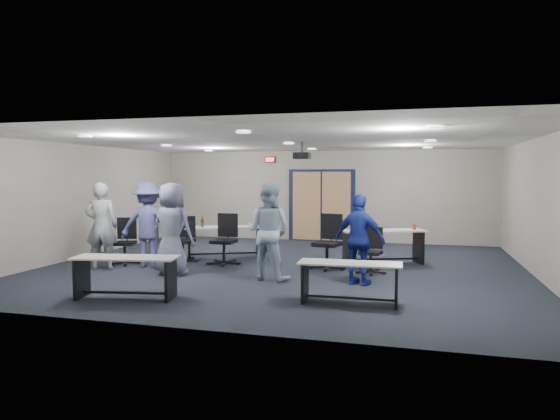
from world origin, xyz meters
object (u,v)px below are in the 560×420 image
(chair_back_c, at_px, (327,242))
(person_lightblue, at_px, (268,231))
(chair_loose_left, at_px, (124,241))
(table_back_left, at_px, (224,236))
(person_back, at_px, (148,224))
(chair_back_b, at_px, (224,239))
(person_gray, at_px, (101,226))
(person_plaid, at_px, (172,229))
(person_navy, at_px, (360,240))
(table_front_right, at_px, (350,275))
(table_back_right, at_px, (383,241))
(table_front_left, at_px, (126,270))
(chair_back_a, at_px, (183,239))
(chair_back_d, at_px, (371,251))

(chair_back_c, xyz_separation_m, person_lightblue, (-0.89, -1.31, 0.34))
(chair_loose_left, bearing_deg, table_back_left, 21.68)
(person_lightblue, height_order, person_back, same)
(chair_back_b, bearing_deg, person_gray, -150.94)
(person_plaid, bearing_deg, chair_back_b, -108.05)
(person_gray, relative_size, person_navy, 1.12)
(person_gray, relative_size, person_lightblue, 1.00)
(person_gray, bearing_deg, table_front_right, 147.94)
(person_gray, height_order, person_lightblue, same)
(chair_loose_left, bearing_deg, table_back_right, -0.24)
(table_front_left, bearing_deg, person_plaid, 85.63)
(chair_back_a, relative_size, person_gray, 0.57)
(table_front_right, bearing_deg, chair_back_d, 85.53)
(table_front_left, relative_size, chair_loose_left, 1.69)
(chair_back_c, bearing_deg, chair_back_d, -0.93)
(table_front_left, distance_m, person_navy, 4.04)
(table_front_right, distance_m, person_gray, 5.58)
(table_back_left, xyz_separation_m, chair_back_d, (3.56, -1.02, -0.06))
(chair_back_a, relative_size, chair_back_d, 1.12)
(chair_back_d, relative_size, person_navy, 0.56)
(table_front_left, bearing_deg, chair_back_d, 30.72)
(table_back_right, height_order, person_navy, person_navy)
(person_plaid, height_order, person_navy, person_plaid)
(chair_back_c, xyz_separation_m, person_plaid, (-2.86, -1.39, 0.34))
(chair_back_a, relative_size, person_plaid, 0.57)
(table_front_right, relative_size, person_navy, 0.97)
(table_back_right, relative_size, chair_back_a, 1.89)
(person_plaid, bearing_deg, table_front_right, 165.45)
(chair_back_a, height_order, person_navy, person_navy)
(chair_back_b, bearing_deg, person_plaid, -112.51)
(chair_back_b, relative_size, person_gray, 0.61)
(table_front_right, distance_m, person_lightblue, 2.27)
(table_back_right, height_order, person_plaid, person_plaid)
(chair_back_d, height_order, person_lightblue, person_lightblue)
(table_back_left, distance_m, chair_back_b, 0.91)
(person_gray, distance_m, person_back, 0.95)
(table_back_left, height_order, chair_back_c, chair_back_c)
(table_front_right, height_order, chair_back_d, chair_back_d)
(chair_back_a, bearing_deg, person_back, -126.18)
(table_front_right, height_order, person_gray, person_gray)
(table_back_right, distance_m, chair_back_a, 4.52)
(chair_loose_left, xyz_separation_m, person_navy, (5.26, -0.72, 0.31))
(table_back_right, distance_m, chair_loose_left, 5.75)
(table_front_right, distance_m, chair_back_b, 4.10)
(chair_back_d, bearing_deg, person_back, -164.20)
(table_back_left, relative_size, person_plaid, 1.06)
(chair_back_b, bearing_deg, table_front_right, -39.61)
(person_navy, bearing_deg, chair_back_a, 2.51)
(table_back_right, bearing_deg, person_lightblue, -153.38)
(chair_back_d, bearing_deg, chair_back_a, -173.29)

